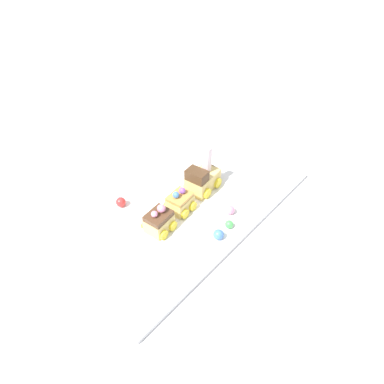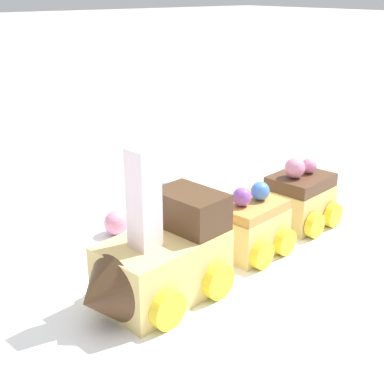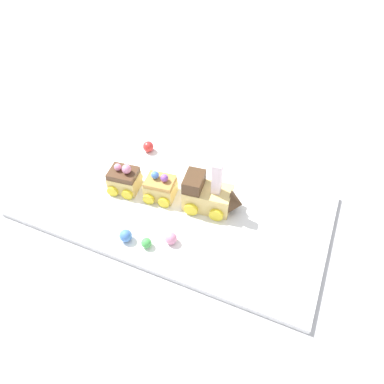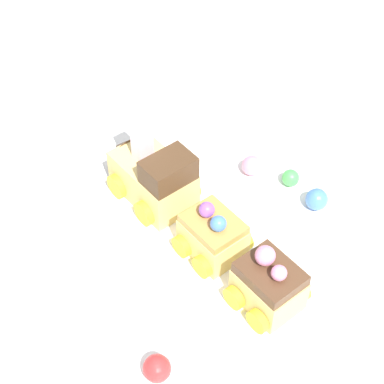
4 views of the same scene
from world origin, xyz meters
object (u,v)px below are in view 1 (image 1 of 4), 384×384
cake_car_chocolate (159,221)px  gumball_red (121,202)px  cake_train_locomotive (204,177)px  gumball_blue (218,235)px  gumball_green (229,225)px  cake_car_caramel (180,202)px  gumball_pink (230,210)px

cake_car_chocolate → gumball_red: (-0.01, 0.13, -0.01)m
cake_train_locomotive → gumball_blue: (-0.12, -0.14, -0.02)m
cake_car_chocolate → gumball_blue: 0.14m
cake_car_chocolate → gumball_green: bearing=-53.4°
cake_car_caramel → gumball_green: cake_car_caramel is taller
cake_car_chocolate → gumball_blue: (0.07, -0.12, -0.01)m
cake_car_chocolate → gumball_red: 0.13m
gumball_pink → gumball_blue: size_ratio=0.96×
cake_train_locomotive → gumball_red: size_ratio=4.89×
cake_car_caramel → cake_car_chocolate: bearing=-180.0°
gumball_pink → cake_car_caramel: bearing=125.4°
cake_car_chocolate → gumball_blue: bearing=-66.5°
gumball_green → cake_car_caramel: bearing=104.2°
cake_car_caramel → gumball_pink: (0.07, -0.10, -0.01)m
cake_car_caramel → gumball_green: 0.13m
gumball_green → gumball_red: bearing=116.8°
cake_train_locomotive → gumball_blue: bearing=-136.2°
cake_car_chocolate → gumball_pink: size_ratio=2.95×
gumball_red → gumball_green: 0.28m
cake_car_caramel → cake_car_chocolate: (-0.08, -0.01, 0.00)m
gumball_red → gumball_pink: gumball_red is taller
gumball_pink → gumball_blue: bearing=-160.5°
cake_train_locomotive → gumball_green: 0.16m
cake_train_locomotive → gumball_pink: cake_train_locomotive is taller
gumball_pink → cake_train_locomotive: bearing=72.7°
cake_train_locomotive → cake_car_caramel: (-0.11, -0.01, -0.01)m
cake_train_locomotive → gumball_pink: bearing=-114.2°
gumball_red → cake_car_chocolate: bearing=-84.4°
gumball_blue → cake_car_chocolate: bearing=120.5°
gumball_green → gumball_blue: bearing=-176.9°
gumball_pink → gumball_red: bearing=126.7°
gumball_red → gumball_pink: size_ratio=1.08×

